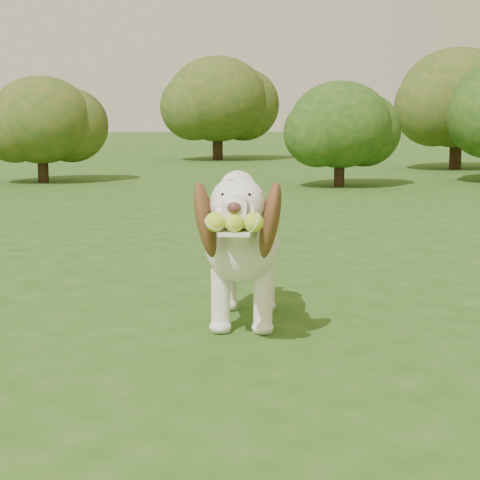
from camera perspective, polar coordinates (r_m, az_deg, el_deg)
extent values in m
plane|color=#254915|center=(3.45, -1.59, -7.42)|extent=(80.00, 80.00, 0.00)
ellipsoid|color=white|center=(3.77, 0.33, -0.35)|extent=(0.44, 0.68, 0.33)
ellipsoid|color=white|center=(3.53, 0.10, -0.37)|extent=(0.38, 0.38, 0.32)
ellipsoid|color=white|center=(3.99, 0.52, 0.02)|extent=(0.35, 0.35, 0.30)
cylinder|color=white|center=(3.40, -0.03, 0.72)|extent=(0.22, 0.29, 0.25)
sphere|color=white|center=(3.26, -0.18, 2.56)|extent=(0.27, 0.27, 0.23)
sphere|color=white|center=(3.27, -0.15, 3.67)|extent=(0.18, 0.18, 0.15)
cube|color=white|center=(3.13, -0.34, 2.21)|extent=(0.12, 0.15, 0.06)
ellipsoid|color=#592D28|center=(3.06, -0.43, 2.32)|extent=(0.06, 0.04, 0.04)
cube|color=white|center=(3.13, -0.35, 0.54)|extent=(0.15, 0.16, 0.02)
ellipsoid|color=brown|center=(3.29, -2.48, 1.44)|extent=(0.16, 0.21, 0.35)
ellipsoid|color=brown|center=(3.27, 2.17, 1.40)|extent=(0.15, 0.24, 0.35)
cylinder|color=white|center=(4.12, 0.62, 0.83)|extent=(0.09, 0.17, 0.13)
cylinder|color=white|center=(3.61, -1.39, -4.34)|extent=(0.10, 0.10, 0.29)
cylinder|color=white|center=(3.60, 1.64, -4.38)|extent=(0.10, 0.10, 0.29)
cylinder|color=white|center=(4.02, -0.86, -2.96)|extent=(0.10, 0.10, 0.29)
cylinder|color=white|center=(4.01, 1.86, -3.00)|extent=(0.10, 0.10, 0.29)
sphere|color=yellow|center=(3.09, -1.78, 1.30)|extent=(0.09, 0.09, 0.08)
sphere|color=yellow|center=(3.09, -0.40, 1.29)|extent=(0.09, 0.09, 0.08)
sphere|color=yellow|center=(3.08, 0.97, 1.28)|extent=(0.09, 0.09, 0.08)
cylinder|color=#382314|center=(17.02, -1.60, 6.87)|extent=(0.22, 0.22, 0.70)
ellipsoid|color=#194214|center=(17.01, -1.62, 10.01)|extent=(2.09, 2.09, 1.78)
cylinder|color=#382314|center=(14.68, 15.08, 6.20)|extent=(0.21, 0.21, 0.68)
ellipsoid|color=#194214|center=(14.67, 15.23, 9.74)|extent=(2.04, 2.04, 1.73)
cylinder|color=#382314|center=(10.86, 7.08, 4.97)|extent=(0.14, 0.14, 0.45)
ellipsoid|color=#194214|center=(10.84, 7.14, 8.15)|extent=(1.36, 1.36, 1.15)
cylinder|color=#382314|center=(11.79, -13.83, 5.16)|extent=(0.15, 0.15, 0.48)
ellipsoid|color=#194214|center=(11.77, -13.95, 8.29)|extent=(1.45, 1.45, 1.23)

